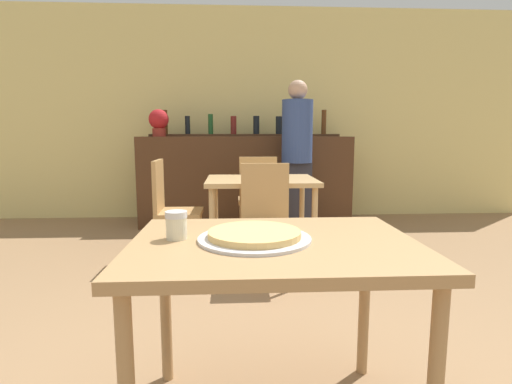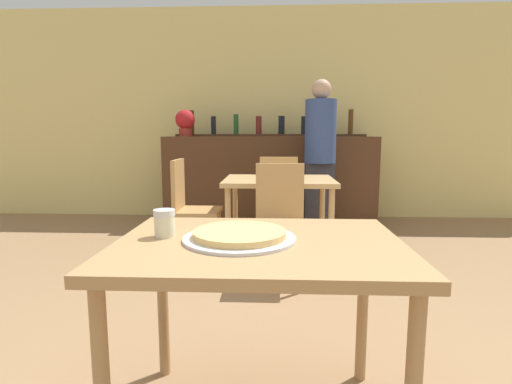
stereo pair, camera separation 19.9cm
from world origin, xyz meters
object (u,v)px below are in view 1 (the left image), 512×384
Objects in this scene: chair_far_side_left at (170,204)px; person_standing at (297,152)px; chair_far_side_front at (266,215)px; cheese_shaker at (176,225)px; pizza_tray at (254,236)px; potted_plant at (159,121)px; chair_far_side_back at (258,194)px.

chair_far_side_left is 0.53× the size of person_standing.
chair_far_side_front is 1.66m from cheese_shaker.
chair_far_side_front is at bearing 83.88° from pizza_tray.
potted_plant is (-1.15, 1.93, 0.77)m from chair_far_side_front.
pizza_tray is (0.65, -2.15, 0.25)m from chair_far_side_left.
pizza_tray is at bearing 86.33° from chair_far_side_back.
chair_far_side_back is at bearing -145.56° from person_standing.
pizza_tray is at bearing -101.85° from person_standing.
chair_far_side_front and chair_far_side_back have the same top height.
chair_far_side_back is 2.71m from pizza_tray.
chair_far_side_back reaches higher than pizza_tray.
potted_plant is (-1.15, 0.84, 0.77)m from chair_far_side_back.
chair_far_side_back is at bearing -36.27° from potted_plant.
pizza_tray is at bearing -6.77° from cheese_shaker.
pizza_tray is (-0.17, -2.69, 0.25)m from chair_far_side_back.
pizza_tray is 1.27× the size of potted_plant.
pizza_tray is 3.08m from person_standing.
cheese_shaker is at bearing 80.16° from chair_far_side_back.
chair_far_side_left is 8.68× the size of cheese_shaker.
chair_far_side_back is at bearing -56.66° from chair_far_side_left.
chair_far_side_left is 1.60m from person_standing.
potted_plant is at bearing 101.14° from cheese_shaker.
pizza_tray is at bearing -74.54° from potted_plant.
chair_far_side_front is 8.68× the size of cheese_shaker.
cheese_shaker is (-0.29, 0.03, 0.04)m from pizza_tray.
person_standing is at bearing -56.26° from chair_far_side_left.
chair_far_side_front is 1.08m from chair_far_side_back.
chair_far_side_back is at bearing 86.33° from pizza_tray.
chair_far_side_back is 0.69m from person_standing.
chair_far_side_front is 2.37m from potted_plant.
person_standing is at bearing 72.82° from cheese_shaker.
chair_far_side_back is 2.71m from cheese_shaker.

